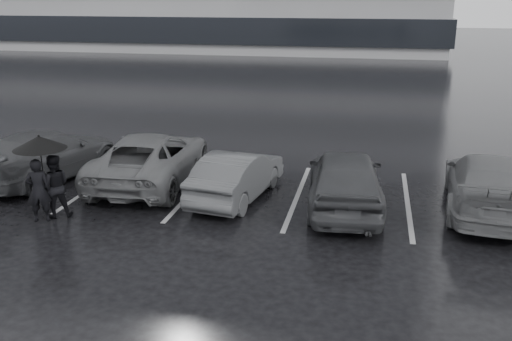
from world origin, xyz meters
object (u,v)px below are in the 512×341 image
object	(u,v)px
pedestrian_left	(38,190)
pedestrian_right	(54,186)
car_east	(489,183)
car_west_b	(151,158)
car_west_a	(237,175)
car_west_c	(47,155)
car_main	(345,179)

from	to	relation	value
pedestrian_left	pedestrian_right	xyz separation A→B (m)	(0.21, 0.32, 0.01)
car_east	car_west_b	bearing A→B (deg)	3.08
car_west_a	car_east	world-z (taller)	car_east
car_west_b	car_west_c	xyz separation A→B (m)	(-3.03, -0.24, -0.02)
pedestrian_right	car_west_b	bearing A→B (deg)	-142.51
car_west_a	pedestrian_right	bearing A→B (deg)	37.39
car_east	car_west_a	bearing A→B (deg)	9.08
car_main	car_east	distance (m)	3.44
car_west_c	pedestrian_left	distance (m)	3.35
car_east	pedestrian_left	bearing A→B (deg)	20.96
car_west_b	pedestrian_right	bearing A→B (deg)	63.76
car_west_b	car_east	bearing A→B (deg)	174.51
car_west_a	pedestrian_left	xyz separation A→B (m)	(-4.10, -2.43, 0.13)
car_west_a	pedestrian_right	size ratio (longest dim) A/B	2.47
car_west_b	car_east	size ratio (longest dim) A/B	1.05
car_west_c	pedestrian_left	size ratio (longest dim) A/B	3.15
car_west_b	pedestrian_right	world-z (taller)	pedestrian_right
car_main	car_west_b	bearing A→B (deg)	-14.43
pedestrian_left	pedestrian_right	size ratio (longest dim) A/B	0.99
car_west_c	car_east	world-z (taller)	car_east
car_west_a	car_east	bearing A→B (deg)	-167.80
car_west_a	car_main	bearing A→B (deg)	-174.18
pedestrian_left	pedestrian_right	world-z (taller)	pedestrian_right
car_west_c	pedestrian_right	distance (m)	3.19
car_west_c	car_east	size ratio (longest dim) A/B	0.99
car_west_a	car_west_b	world-z (taller)	car_west_b
car_east	pedestrian_left	distance (m)	10.64
pedestrian_left	pedestrian_right	distance (m)	0.38
car_west_b	pedestrian_left	distance (m)	3.52
car_west_c	car_main	bearing A→B (deg)	-171.46
car_west_b	car_west_c	world-z (taller)	car_west_b
car_west_c	pedestrian_right	world-z (taller)	pedestrian_right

